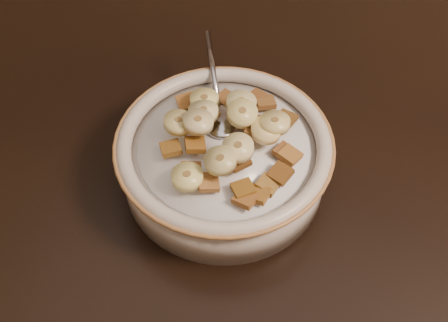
# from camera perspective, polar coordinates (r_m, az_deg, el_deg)

# --- Properties ---
(table) EXTENTS (1.44, 0.96, 0.04)m
(table) POSITION_cam_1_polar(r_m,az_deg,el_deg) (0.61, 17.17, -10.60)
(table) COLOR black
(table) RESTS_ON floor
(chair) EXTENTS (0.43, 0.43, 0.88)m
(chair) POSITION_cam_1_polar(r_m,az_deg,el_deg) (1.22, 3.98, 10.17)
(chair) COLOR #332013
(chair) RESTS_ON floor
(cereal_bowl) EXTENTS (0.22, 0.22, 0.05)m
(cereal_bowl) POSITION_cam_1_polar(r_m,az_deg,el_deg) (0.60, 0.00, -0.24)
(cereal_bowl) COLOR #AFA396
(cereal_bowl) RESTS_ON table
(milk) EXTENTS (0.18, 0.18, 0.00)m
(milk) POSITION_cam_1_polar(r_m,az_deg,el_deg) (0.58, 0.00, 1.34)
(milk) COLOR silver
(milk) RESTS_ON cereal_bowl
(spoon) EXTENTS (0.05, 0.06, 0.01)m
(spoon) POSITION_cam_1_polar(r_m,az_deg,el_deg) (0.60, -0.41, 4.15)
(spoon) COLOR #999CA8
(spoon) RESTS_ON cereal_bowl
(cereal_square_0) EXTENTS (0.02, 0.02, 0.01)m
(cereal_square_0) POSITION_cam_1_polar(r_m,az_deg,el_deg) (0.54, -1.60, -2.17)
(cereal_square_0) COLOR #905E2E
(cereal_square_0) RESTS_ON milk
(cereal_square_1) EXTENTS (0.02, 0.02, 0.01)m
(cereal_square_1) POSITION_cam_1_polar(r_m,az_deg,el_deg) (0.55, -3.37, -1.01)
(cereal_square_1) COLOR #985020
(cereal_square_1) RESTS_ON milk
(cereal_square_2) EXTENTS (0.03, 0.03, 0.01)m
(cereal_square_2) POSITION_cam_1_polar(r_m,az_deg,el_deg) (0.62, 0.23, 6.31)
(cereal_square_2) COLOR brown
(cereal_square_2) RESTS_ON milk
(cereal_square_3) EXTENTS (0.03, 0.03, 0.01)m
(cereal_square_3) POSITION_cam_1_polar(r_m,az_deg,el_deg) (0.54, 3.49, -3.41)
(cereal_square_3) COLOR #9C6C1F
(cereal_square_3) RESTS_ON milk
(cereal_square_4) EXTENTS (0.03, 0.03, 0.01)m
(cereal_square_4) POSITION_cam_1_polar(r_m,az_deg,el_deg) (0.57, -5.43, 1.30)
(cereal_square_4) COLOR olive
(cereal_square_4) RESTS_ON milk
(cereal_square_5) EXTENTS (0.03, 0.03, 0.01)m
(cereal_square_5) POSITION_cam_1_polar(r_m,az_deg,el_deg) (0.57, 6.22, 0.88)
(cereal_square_5) COLOR brown
(cereal_square_5) RESTS_ON milk
(cereal_square_6) EXTENTS (0.03, 0.03, 0.01)m
(cereal_square_6) POSITION_cam_1_polar(r_m,az_deg,el_deg) (0.58, -1.72, 4.59)
(cereal_square_6) COLOR brown
(cereal_square_6) RESTS_ON milk
(cereal_square_7) EXTENTS (0.02, 0.03, 0.01)m
(cereal_square_7) POSITION_cam_1_polar(r_m,az_deg,el_deg) (0.61, 4.25, 5.96)
(cereal_square_7) COLOR brown
(cereal_square_7) RESTS_ON milk
(cereal_square_8) EXTENTS (0.03, 0.03, 0.01)m
(cereal_square_8) POSITION_cam_1_polar(r_m,az_deg,el_deg) (0.60, 5.20, 3.89)
(cereal_square_8) COLOR brown
(cereal_square_8) RESTS_ON milk
(cereal_square_9) EXTENTS (0.03, 0.03, 0.01)m
(cereal_square_9) POSITION_cam_1_polar(r_m,az_deg,el_deg) (0.55, 1.50, 0.08)
(cereal_square_9) COLOR brown
(cereal_square_9) RESTS_ON milk
(cereal_square_10) EXTENTS (0.02, 0.02, 0.01)m
(cereal_square_10) POSITION_cam_1_polar(r_m,az_deg,el_deg) (0.61, 1.61, 5.62)
(cereal_square_10) COLOR #996429
(cereal_square_10) RESTS_ON milk
(cereal_square_11) EXTENTS (0.03, 0.03, 0.01)m
(cereal_square_11) POSITION_cam_1_polar(r_m,az_deg,el_deg) (0.58, 2.81, 3.92)
(cereal_square_11) COLOR brown
(cereal_square_11) RESTS_ON milk
(cereal_square_12) EXTENTS (0.03, 0.03, 0.01)m
(cereal_square_12) POSITION_cam_1_polar(r_m,az_deg,el_deg) (0.54, 1.97, -2.85)
(cereal_square_12) COLOR brown
(cereal_square_12) RESTS_ON milk
(cereal_square_13) EXTENTS (0.02, 0.02, 0.01)m
(cereal_square_13) POSITION_cam_1_polar(r_m,az_deg,el_deg) (0.59, 2.11, 4.29)
(cereal_square_13) COLOR olive
(cereal_square_13) RESTS_ON milk
(cereal_square_14) EXTENTS (0.03, 0.03, 0.01)m
(cereal_square_14) POSITION_cam_1_polar(r_m,az_deg,el_deg) (0.57, 6.71, 0.59)
(cereal_square_14) COLOR #8B5E22
(cereal_square_14) RESTS_ON milk
(cereal_square_15) EXTENTS (0.02, 0.02, 0.01)m
(cereal_square_15) POSITION_cam_1_polar(r_m,az_deg,el_deg) (0.58, 3.55, 3.74)
(cereal_square_15) COLOR #9A5923
(cereal_square_15) RESTS_ON milk
(cereal_square_16) EXTENTS (0.03, 0.03, 0.01)m
(cereal_square_16) POSITION_cam_1_polar(r_m,az_deg,el_deg) (0.57, 3.26, 3.07)
(cereal_square_16) COLOR brown
(cereal_square_16) RESTS_ON milk
(cereal_square_17) EXTENTS (0.03, 0.03, 0.01)m
(cereal_square_17) POSITION_cam_1_polar(r_m,az_deg,el_deg) (0.62, 3.42, 6.45)
(cereal_square_17) COLOR brown
(cereal_square_17) RESTS_ON milk
(cereal_square_18) EXTENTS (0.02, 0.02, 0.01)m
(cereal_square_18) POSITION_cam_1_polar(r_m,az_deg,el_deg) (0.60, -2.56, 5.47)
(cereal_square_18) COLOR brown
(cereal_square_18) RESTS_ON milk
(cereal_square_19) EXTENTS (0.02, 0.02, 0.01)m
(cereal_square_19) POSITION_cam_1_polar(r_m,az_deg,el_deg) (0.59, 2.12, 4.56)
(cereal_square_19) COLOR #96651E
(cereal_square_19) RESTS_ON milk
(cereal_square_20) EXTENTS (0.03, 0.03, 0.01)m
(cereal_square_20) POSITION_cam_1_polar(r_m,az_deg,el_deg) (0.55, 5.75, -1.26)
(cereal_square_20) COLOR brown
(cereal_square_20) RESTS_ON milk
(cereal_square_21) EXTENTS (0.03, 0.03, 0.01)m
(cereal_square_21) POSITION_cam_1_polar(r_m,az_deg,el_deg) (0.61, -3.82, 6.01)
(cereal_square_21) COLOR #94551D
(cereal_square_21) RESTS_ON milk
(cereal_square_22) EXTENTS (0.03, 0.03, 0.01)m
(cereal_square_22) POSITION_cam_1_polar(r_m,az_deg,el_deg) (0.60, 6.29, 4.31)
(cereal_square_22) COLOR brown
(cereal_square_22) RESTS_ON milk
(cereal_square_23) EXTENTS (0.02, 0.02, 0.01)m
(cereal_square_23) POSITION_cam_1_polar(r_m,az_deg,el_deg) (0.56, -2.94, 1.66)
(cereal_square_23) COLOR brown
(cereal_square_23) RESTS_ON milk
(cereal_square_24) EXTENTS (0.03, 0.03, 0.01)m
(cereal_square_24) POSITION_cam_1_polar(r_m,az_deg,el_deg) (0.55, 4.48, -2.41)
(cereal_square_24) COLOR olive
(cereal_square_24) RESTS_ON milk
(cereal_square_25) EXTENTS (0.03, 0.03, 0.01)m
(cereal_square_25) POSITION_cam_1_polar(r_m,az_deg,el_deg) (0.53, 2.20, -3.82)
(cereal_square_25) COLOR brown
(cereal_square_25) RESTS_ON milk
(banana_slice_0) EXTENTS (0.04, 0.04, 0.01)m
(banana_slice_0) POSITION_cam_1_polar(r_m,az_deg,el_deg) (0.54, -3.76, -1.62)
(banana_slice_0) COLOR #EFE393
(banana_slice_0) RESTS_ON milk
(banana_slice_1) EXTENTS (0.04, 0.04, 0.01)m
(banana_slice_1) POSITION_cam_1_polar(r_m,az_deg,el_deg) (0.57, -4.62, 3.92)
(banana_slice_1) COLOR #E7CA72
(banana_slice_1) RESTS_ON milk
(banana_slice_2) EXTENTS (0.04, 0.04, 0.01)m
(banana_slice_2) POSITION_cam_1_polar(r_m,az_deg,el_deg) (0.58, 1.77, 5.89)
(banana_slice_2) COLOR beige
(banana_slice_2) RESTS_ON milk
(banana_slice_3) EXTENTS (0.04, 0.04, 0.01)m
(banana_slice_3) POSITION_cam_1_polar(r_m,az_deg,el_deg) (0.60, -2.01, 6.21)
(banana_slice_3) COLOR #FFF185
(banana_slice_3) RESTS_ON milk
(banana_slice_4) EXTENTS (0.04, 0.04, 0.01)m
(banana_slice_4) POSITION_cam_1_polar(r_m,az_deg,el_deg) (0.56, -2.64, 3.99)
(banana_slice_4) COLOR #E1CF87
(banana_slice_4) RESTS_ON milk
(banana_slice_5) EXTENTS (0.04, 0.04, 0.02)m
(banana_slice_5) POSITION_cam_1_polar(r_m,az_deg,el_deg) (0.53, -0.38, 0.04)
(banana_slice_5) COLOR #CCB983
(banana_slice_5) RESTS_ON milk
(banana_slice_6) EXTENTS (0.04, 0.04, 0.01)m
(banana_slice_6) POSITION_cam_1_polar(r_m,az_deg,el_deg) (0.56, 4.30, 3.15)
(banana_slice_6) COLOR #EAD88E
(banana_slice_6) RESTS_ON milk
(banana_slice_7) EXTENTS (0.04, 0.04, 0.02)m
(banana_slice_7) POSITION_cam_1_polar(r_m,az_deg,el_deg) (0.57, 1.88, 4.85)
(banana_slice_7) COLOR #D3C081
(banana_slice_7) RESTS_ON milk
(banana_slice_8) EXTENTS (0.04, 0.04, 0.01)m
(banana_slice_8) POSITION_cam_1_polar(r_m,az_deg,el_deg) (0.57, 5.18, 3.88)
(banana_slice_8) COLOR #E6CB6F
(banana_slice_8) RESTS_ON milk
(banana_slice_9) EXTENTS (0.04, 0.04, 0.01)m
(banana_slice_9) POSITION_cam_1_polar(r_m,az_deg,el_deg) (0.58, -2.11, 4.97)
(banana_slice_9) COLOR #FFF6AB
(banana_slice_9) RESTS_ON milk
(banana_slice_10) EXTENTS (0.04, 0.04, 0.01)m
(banana_slice_10) POSITION_cam_1_polar(r_m,az_deg,el_deg) (0.54, 1.43, 1.34)
(banana_slice_10) COLOR #FEF1A2
(banana_slice_10) RESTS_ON milk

